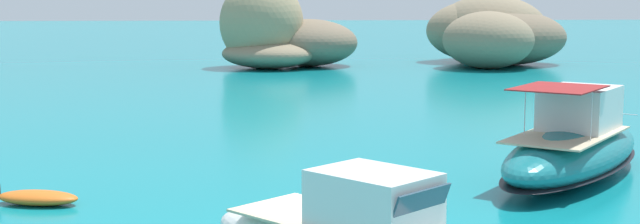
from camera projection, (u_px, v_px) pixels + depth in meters
The scene contains 4 objects.
islet_large at pixel (492, 34), 80.05m from camera, with size 15.44×20.50×6.43m.
islet_small at pixel (280, 36), 75.81m from camera, with size 15.82×14.20×7.95m.
motorboat_teal at pixel (574, 148), 29.75m from camera, with size 9.28×10.56×3.40m.
dinghy_tender at pixel (37, 197), 26.07m from camera, with size 2.87×1.69×0.58m.
Camera 1 is at (-1.35, -20.79, 6.40)m, focal length 47.53 mm.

